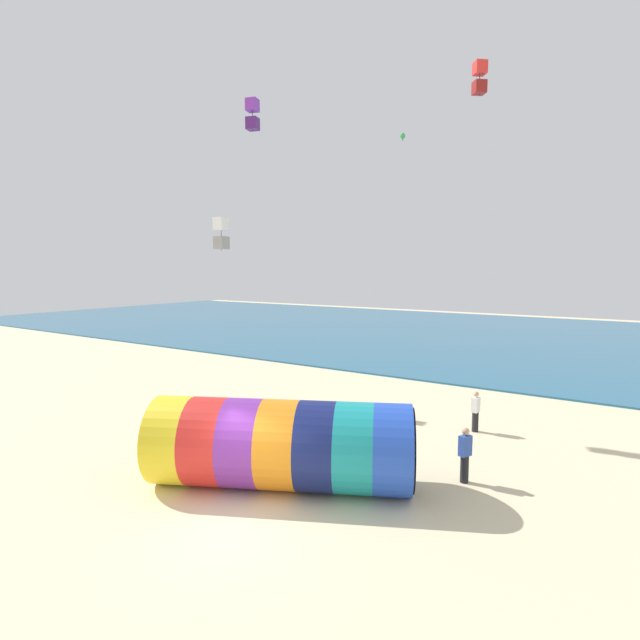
# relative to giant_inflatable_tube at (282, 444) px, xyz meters

# --- Properties ---
(ground_plane) EXTENTS (120.00, 120.00, 0.00)m
(ground_plane) POSITION_rel_giant_inflatable_tube_xyz_m (0.36, -2.32, -1.24)
(ground_plane) COLOR beige
(sea) EXTENTS (120.00, 40.00, 0.10)m
(sea) POSITION_rel_giant_inflatable_tube_xyz_m (0.36, 34.52, -1.19)
(sea) COLOR #236084
(sea) RESTS_ON ground
(giant_inflatable_tube) EXTENTS (7.59, 5.40, 2.49)m
(giant_inflatable_tube) POSITION_rel_giant_inflatable_tube_xyz_m (0.00, 0.00, 0.00)
(giant_inflatable_tube) COLOR yellow
(giant_inflatable_tube) RESTS_ON ground
(kite_handler) EXTENTS (0.34, 0.42, 1.62)m
(kite_handler) POSITION_rel_giant_inflatable_tube_xyz_m (4.20, 3.13, -0.42)
(kite_handler) COLOR black
(kite_handler) RESTS_ON ground
(kite_purple_box) EXTENTS (0.61, 0.61, 1.42)m
(kite_purple_box) POSITION_rel_giant_inflatable_tube_xyz_m (-6.74, 6.78, 11.65)
(kite_purple_box) COLOR purple
(kite_white_box) EXTENTS (0.58, 0.58, 1.58)m
(kite_white_box) POSITION_rel_giant_inflatable_tube_xyz_m (-8.66, 6.65, 6.52)
(kite_white_box) COLOR white
(kite_red_box) EXTENTS (0.66, 0.66, 1.33)m
(kite_red_box) POSITION_rel_giant_inflatable_tube_xyz_m (2.22, 10.18, 12.45)
(kite_red_box) COLOR red
(kite_green_parafoil) EXTENTS (0.57, 0.82, 0.42)m
(kite_green_parafoil) POSITION_rel_giant_inflatable_tube_xyz_m (-2.98, 14.46, 11.84)
(kite_green_parafoil) COLOR green
(bystander_near_water) EXTENTS (0.26, 0.38, 1.54)m
(bystander_near_water) POSITION_rel_giant_inflatable_tube_xyz_m (3.17, 7.79, -0.47)
(bystander_near_water) COLOR black
(bystander_near_water) RESTS_ON ground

